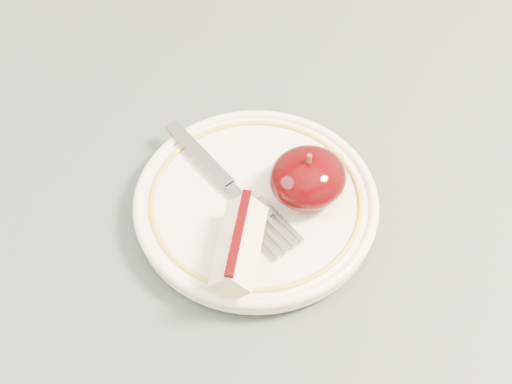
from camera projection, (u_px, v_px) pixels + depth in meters
table at (266, 239)px, 0.68m from camera, size 0.90×0.90×0.75m
plate at (256, 203)px, 0.58m from camera, size 0.20×0.20×0.02m
apple_half at (308, 178)px, 0.57m from camera, size 0.06×0.06×0.05m
apple_wedge at (239, 245)px, 0.53m from camera, size 0.08×0.08×0.04m
fork at (230, 187)px, 0.58m from camera, size 0.03×0.16×0.00m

